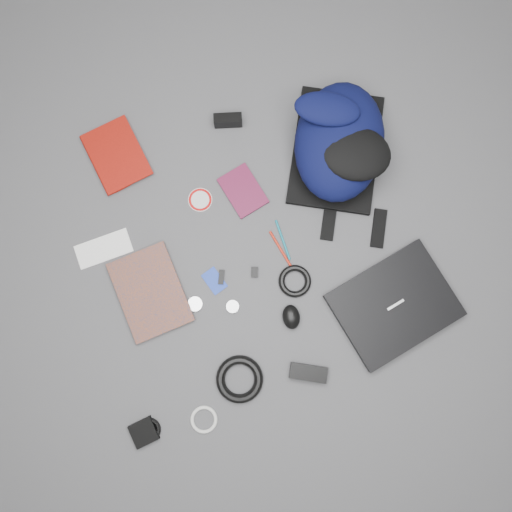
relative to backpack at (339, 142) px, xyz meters
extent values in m
plane|color=#4F4F51|center=(-0.36, -0.31, -0.10)|extent=(4.00, 4.00, 0.00)
cube|color=black|center=(0.06, -0.58, -0.08)|extent=(0.46, 0.40, 0.04)
imported|color=maroon|center=(-0.85, 0.13, -0.08)|extent=(0.23, 0.28, 0.03)
imported|color=#C4520E|center=(-0.85, -0.37, -0.09)|extent=(0.26, 0.33, 0.02)
cube|color=white|center=(-0.87, -0.17, -0.10)|extent=(0.20, 0.11, 0.00)
cube|color=#4B0E27|center=(-0.35, -0.07, -0.09)|extent=(0.17, 0.20, 0.01)
cube|color=black|center=(-0.35, 0.19, -0.07)|extent=(0.10, 0.05, 0.06)
cylinder|color=silver|center=(-0.51, -0.07, -0.10)|extent=(0.10, 0.10, 0.00)
cylinder|color=#0E6A7E|center=(-0.25, -0.27, -0.09)|extent=(0.02, 0.15, 0.01)
cylinder|color=red|center=(-0.27, -0.31, -0.09)|extent=(0.06, 0.15, 0.01)
cube|color=#1633A8|center=(-0.52, -0.36, -0.10)|extent=(0.08, 0.10, 0.00)
cube|color=black|center=(-0.49, -0.35, -0.09)|extent=(0.03, 0.05, 0.01)
cube|color=black|center=(-0.38, -0.36, -0.09)|extent=(0.03, 0.04, 0.01)
ellipsoid|color=black|center=(-0.29, -0.54, -0.08)|extent=(0.07, 0.09, 0.04)
cylinder|color=silver|center=(-0.60, -0.42, -0.09)|extent=(0.07, 0.07, 0.01)
cylinder|color=#AAAAAC|center=(-0.48, -0.46, -0.09)|extent=(0.04, 0.04, 0.01)
torus|color=black|center=(-0.25, -0.42, -0.09)|extent=(0.13, 0.13, 0.02)
cube|color=black|center=(-0.27, -0.73, -0.08)|extent=(0.14, 0.09, 0.03)
torus|color=black|center=(-0.50, -0.70, -0.08)|extent=(0.17, 0.17, 0.03)
cube|color=black|center=(-0.85, -0.80, -0.09)|extent=(0.10, 0.10, 0.02)
torus|color=black|center=(-0.83, -0.80, -0.09)|extent=(0.10, 0.10, 0.01)
torus|color=silver|center=(-0.65, -0.81, -0.09)|extent=(0.11, 0.11, 0.01)
camera|label=1|loc=(-0.40, -0.51, 1.63)|focal=35.00mm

